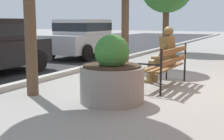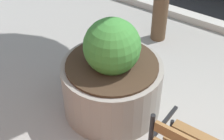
{
  "view_description": "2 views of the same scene",
  "coord_description": "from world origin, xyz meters",
  "views": [
    {
      "loc": [
        -6.71,
        -2.1,
        1.49
      ],
      "look_at": [
        -1.75,
        0.42,
        0.6
      ],
      "focal_mm": 49.18,
      "sensor_mm": 36.0,
      "label": 1
    },
    {
      "loc": [
        -0.07,
        -2.1,
        3.11
      ],
      "look_at": [
        -1.75,
        0.42,
        0.6
      ],
      "focal_mm": 54.86,
      "sensor_mm": 36.0,
      "label": 2
    }
  ],
  "objects": [
    {
      "name": "concrete_planter",
      "position": [
        -1.75,
        0.42,
        0.47
      ],
      "size": [
        1.19,
        1.19,
        1.26
      ],
      "color": "gray",
      "rests_on": "ground"
    }
  ]
}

